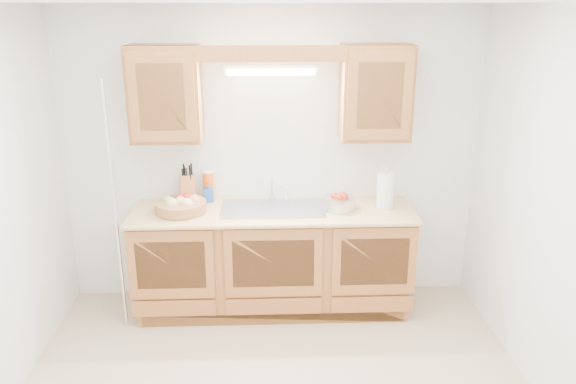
{
  "coord_description": "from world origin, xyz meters",
  "views": [
    {
      "loc": [
        -0.04,
        -3.11,
        2.48
      ],
      "look_at": [
        0.11,
        0.85,
        1.16
      ],
      "focal_mm": 35.0,
      "sensor_mm": 36.0,
      "label": 1
    }
  ],
  "objects_px": {
    "fruit_basket": "(181,205)",
    "paper_towel": "(385,190)",
    "knife_block": "(188,189)",
    "apple_bowl": "(339,202)"
  },
  "relations": [
    {
      "from": "apple_bowl",
      "to": "knife_block",
      "type": "bearing_deg",
      "value": 171.46
    },
    {
      "from": "fruit_basket",
      "to": "knife_block",
      "type": "xyz_separation_m",
      "value": [
        0.03,
        0.2,
        0.07
      ]
    },
    {
      "from": "fruit_basket",
      "to": "apple_bowl",
      "type": "xyz_separation_m",
      "value": [
        1.28,
        0.01,
        0.0
      ]
    },
    {
      "from": "apple_bowl",
      "to": "fruit_basket",
      "type": "bearing_deg",
      "value": -179.56
    },
    {
      "from": "fruit_basket",
      "to": "apple_bowl",
      "type": "bearing_deg",
      "value": 0.44
    },
    {
      "from": "knife_block",
      "to": "paper_towel",
      "type": "xyz_separation_m",
      "value": [
        1.63,
        -0.16,
        0.02
      ]
    },
    {
      "from": "fruit_basket",
      "to": "paper_towel",
      "type": "relative_size",
      "value": 1.54
    },
    {
      "from": "fruit_basket",
      "to": "knife_block",
      "type": "bearing_deg",
      "value": 80.3
    },
    {
      "from": "fruit_basket",
      "to": "paper_towel",
      "type": "bearing_deg",
      "value": 1.33
    },
    {
      "from": "knife_block",
      "to": "paper_towel",
      "type": "relative_size",
      "value": 1.0
    }
  ]
}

